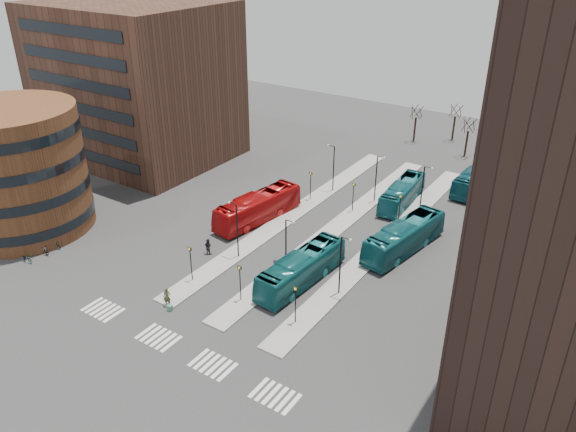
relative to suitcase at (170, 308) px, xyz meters
The scene contains 23 objects.
ground 7.82m from the suitcase, 68.79° to the right, with size 160.00×160.00×0.00m, color #2E2E30.
island_left 22.75m from the suitcase, 92.96° to the left, with size 2.50×45.00×0.15m, color gray.
island_mid 23.23m from the suitcase, 78.01° to the left, with size 2.50×45.00×0.15m, color gray.
island_right 25.17m from the suitcase, 64.52° to the left, with size 2.50×45.00×0.15m, color gray.
suitcase is the anchor object (origin of this frame).
red_bus 19.05m from the suitcase, 101.55° to the left, with size 2.83×12.11×3.37m, color #AD0D0F.
teal_bus_a 12.84m from the suitcase, 54.30° to the left, with size 2.69×11.50×3.20m, color #135A60.
teal_bus_b 33.19m from the suitcase, 75.16° to the left, with size 2.49×10.63×2.96m, color #155E6B.
teal_bus_c 25.33m from the suitcase, 58.35° to the left, with size 2.82×12.05×3.36m, color #145B64.
teal_bus_d 44.05m from the suitcase, 70.48° to the left, with size 2.56×10.95×3.05m, color #124F5D.
traveller 1.07m from the suitcase, 147.48° to the left, with size 0.69×0.45×1.89m, color #454529.
commuter_a 10.26m from the suitcase, 111.06° to the left, with size 0.85×0.66×1.75m, color black.
commuter_b 11.46m from the suitcase, 56.66° to the left, with size 0.93×0.39×1.58m, color black.
commuter_c 11.29m from the suitcase, 67.19° to the left, with size 0.97×0.56×1.50m, color black.
bicycle_near 18.30m from the suitcase, behind, with size 0.57×1.63×0.86m, color gray.
bicycle_mid 18.18m from the suitcase, behind, with size 0.52×1.85×1.11m, color gray.
bicycle_far 18.22m from the suitcase, behind, with size 0.58×1.66×0.87m, color gray.
crosswalk_stripes 5.64m from the suitcase, 35.64° to the right, with size 22.35×2.40×0.01m.
round_building 26.19m from the suitcase, behind, with size 15.16×15.16×14.00m.
office_block 42.42m from the suitcase, 139.42° to the left, with size 25.00×20.12×22.00m.
sign_poles 16.47m from the suitcase, 74.27° to the left, with size 12.45×22.12×3.65m.
lamp_posts 21.68m from the suitcase, 75.23° to the left, with size 14.04×20.24×6.12m.
bare_trees 55.71m from the suitcase, 84.34° to the left, with size 10.97×8.14×5.90m.
Camera 1 is at (28.82, -21.07, 30.78)m, focal length 35.00 mm.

